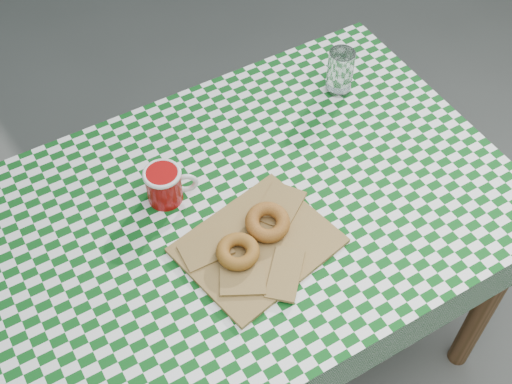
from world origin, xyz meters
The scene contains 8 objects.
ground centered at (0.00, 0.00, 0.00)m, with size 60.00×60.00×0.00m, color #54544F.
table centered at (0.08, -0.18, 0.38)m, with size 1.24×0.83×0.75m, color brown.
tablecloth centered at (0.08, -0.18, 0.75)m, with size 1.26×0.85×0.01m, color #0B4914.
paper_bag centered at (0.03, -0.28, 0.76)m, with size 0.32×0.26×0.02m, color olive.
bagel_front centered at (-0.02, -0.28, 0.79)m, with size 0.09×0.09×0.03m, color brown.
bagel_back centered at (0.08, -0.26, 0.79)m, with size 0.10×0.10×0.03m, color #97661F.
coffee_mug centered at (-0.06, -0.04, 0.80)m, with size 0.16×0.16×0.09m, color #8E0909, non-canonical shape.
drinking_glass centered at (0.51, 0.00, 0.82)m, with size 0.07×0.07×0.12m, color white.
Camera 1 is at (-0.46, -0.93, 1.99)m, focal length 46.88 mm.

